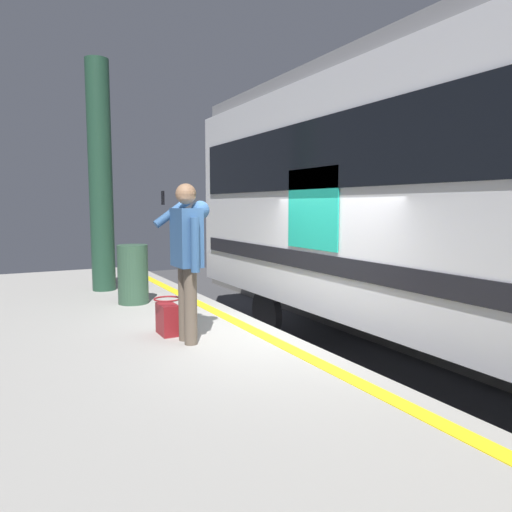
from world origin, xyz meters
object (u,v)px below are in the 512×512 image
object	(u,v)px
handbag	(167,318)
trash_bin	(133,274)
station_column	(101,177)
passenger	(188,250)

from	to	relation	value
handbag	trash_bin	xyz separation A→B (m)	(1.94, -0.08, 0.25)
station_column	passenger	bearing A→B (deg)	-176.89
station_column	trash_bin	xyz separation A→B (m)	(-1.38, -0.18, -1.52)
passenger	handbag	xyz separation A→B (m)	(0.41, 0.11, -0.81)
passenger	station_column	bearing A→B (deg)	3.11
passenger	handbag	size ratio (longest dim) A/B	4.02
passenger	station_column	distance (m)	3.85
trash_bin	station_column	bearing A→B (deg)	7.26
handbag	station_column	bearing A→B (deg)	1.62
passenger	station_column	world-z (taller)	station_column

